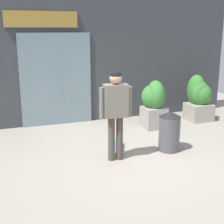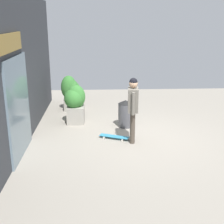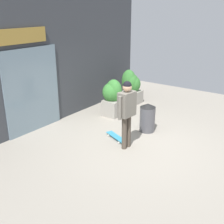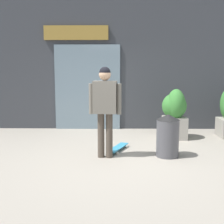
{
  "view_description": "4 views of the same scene",
  "coord_description": "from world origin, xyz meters",
  "px_view_note": "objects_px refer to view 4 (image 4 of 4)",
  "views": [
    {
      "loc": [
        -2.3,
        -5.37,
        2.47
      ],
      "look_at": [
        -0.14,
        0.59,
        0.81
      ],
      "focal_mm": 51.3,
      "sensor_mm": 36.0,
      "label": 1
    },
    {
      "loc": [
        -7.73,
        0.94,
        3.18
      ],
      "look_at": [
        -0.14,
        0.59,
        0.81
      ],
      "focal_mm": 48.34,
      "sensor_mm": 36.0,
      "label": 2
    },
    {
      "loc": [
        -5.72,
        -3.48,
        3.38
      ],
      "look_at": [
        -0.14,
        0.59,
        0.81
      ],
      "focal_mm": 45.31,
      "sensor_mm": 36.0,
      "label": 3
    },
    {
      "loc": [
        -0.04,
        -5.5,
        1.7
      ],
      "look_at": [
        -0.14,
        0.59,
        0.81
      ],
      "focal_mm": 47.31,
      "sensor_mm": 36.0,
      "label": 4
    }
  ],
  "objects_px": {
    "planter_box_right": "(175,112)",
    "trash_bin": "(168,135)",
    "skateboard": "(118,148)",
    "skateboarder": "(105,102)"
  },
  "relations": [
    {
      "from": "planter_box_right",
      "to": "trash_bin",
      "type": "xyz_separation_m",
      "value": [
        -0.43,
        -1.55,
        -0.25
      ]
    },
    {
      "from": "skateboarder",
      "to": "planter_box_right",
      "type": "height_order",
      "value": "skateboarder"
    },
    {
      "from": "planter_box_right",
      "to": "trash_bin",
      "type": "distance_m",
      "value": 1.62
    },
    {
      "from": "skateboard",
      "to": "trash_bin",
      "type": "bearing_deg",
      "value": -89.96
    },
    {
      "from": "skateboarder",
      "to": "skateboard",
      "type": "xyz_separation_m",
      "value": [
        0.25,
        0.47,
        -1.01
      ]
    },
    {
      "from": "trash_bin",
      "to": "skateboard",
      "type": "bearing_deg",
      "value": 157.72
    },
    {
      "from": "planter_box_right",
      "to": "trash_bin",
      "type": "relative_size",
      "value": 1.46
    },
    {
      "from": "skateboarder",
      "to": "trash_bin",
      "type": "relative_size",
      "value": 2.08
    },
    {
      "from": "skateboard",
      "to": "trash_bin",
      "type": "relative_size",
      "value": 0.99
    },
    {
      "from": "skateboard",
      "to": "planter_box_right",
      "type": "bearing_deg",
      "value": -28.33
    }
  ]
}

